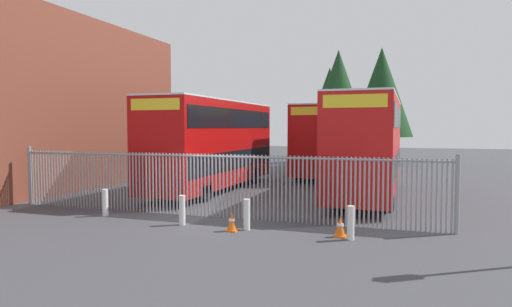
{
  "coord_description": "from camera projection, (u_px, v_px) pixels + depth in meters",
  "views": [
    {
      "loc": [
        6.23,
        -14.24,
        3.12
      ],
      "look_at": [
        0.0,
        4.0,
        2.0
      ],
      "focal_mm": 31.65,
      "sensor_mm": 36.0,
      "label": 1
    }
  ],
  "objects": [
    {
      "name": "bollard_center_front",
      "position": [
        182.0,
        210.0,
        14.41
      ],
      "size": [
        0.2,
        0.2,
        0.95
      ],
      "primitive_type": "cylinder",
      "color": "silver",
      "rests_on": "ground"
    },
    {
      "name": "double_decker_bus_near_gate",
      "position": [
        213.0,
        141.0,
        22.33
      ],
      "size": [
        2.54,
        10.81,
        4.42
      ],
      "color": "#B70C0C",
      "rests_on": "ground"
    },
    {
      "name": "traffic_cone_mid_forecourt",
      "position": [
        232.0,
        222.0,
        13.55
      ],
      "size": [
        0.34,
        0.34,
        0.59
      ],
      "color": "orange",
      "rests_on": "ground"
    },
    {
      "name": "traffic_cone_by_gate",
      "position": [
        340.0,
        227.0,
        12.84
      ],
      "size": [
        0.34,
        0.34,
        0.59
      ],
      "color": "orange",
      "rests_on": "ground"
    },
    {
      "name": "double_decker_bus_behind_fence_left",
      "position": [
        368.0,
        143.0,
        20.18
      ],
      "size": [
        2.54,
        10.81,
        4.42
      ],
      "color": "red",
      "rests_on": "ground"
    },
    {
      "name": "tree_mid_row",
      "position": [
        329.0,
        103.0,
        39.94
      ],
      "size": [
        4.33,
        4.33,
        8.4
      ],
      "color": "#4C3823",
      "rests_on": "ground"
    },
    {
      "name": "tree_tall_back",
      "position": [
        338.0,
        94.0,
        35.93
      ],
      "size": [
        4.88,
        4.88,
        9.28
      ],
      "color": "#4C3823",
      "rests_on": "ground"
    },
    {
      "name": "double_decker_bus_behind_fence_right",
      "position": [
        327.0,
        138.0,
        29.37
      ],
      "size": [
        2.54,
        10.81,
        4.42
      ],
      "color": "#B70C0C",
      "rests_on": "ground"
    },
    {
      "name": "tree_short_side",
      "position": [
        381.0,
        92.0,
        37.95
      ],
      "size": [
        5.26,
        5.26,
        9.83
      ],
      "color": "#4C3823",
      "rests_on": "ground"
    },
    {
      "name": "depot_building_brick",
      "position": [
        13.0,
        104.0,
        23.1
      ],
      "size": [
        8.38,
        17.72,
        8.62
      ],
      "primitive_type": "cube",
      "color": "brown",
      "rests_on": "ground"
    },
    {
      "name": "bollard_far_right",
      "position": [
        351.0,
        223.0,
        12.5
      ],
      "size": [
        0.2,
        0.2,
        0.95
      ],
      "primitive_type": "cylinder",
      "color": "silver",
      "rests_on": "ground"
    },
    {
      "name": "bollard_near_left",
      "position": [
        105.0,
        203.0,
        15.87
      ],
      "size": [
        0.2,
        0.2,
        0.95
      ],
      "primitive_type": "cylinder",
      "color": "silver",
      "rests_on": "ground"
    },
    {
      "name": "ground_plane",
      "position": [
        281.0,
        188.0,
        23.2
      ],
      "size": [
        100.0,
        100.0,
        0.0
      ],
      "primitive_type": "plane",
      "color": "#3D3D42"
    },
    {
      "name": "bollard_near_right",
      "position": [
        247.0,
        215.0,
        13.68
      ],
      "size": [
        0.2,
        0.2,
        0.95
      ],
      "primitive_type": "cylinder",
      "color": "silver",
      "rests_on": "ground"
    },
    {
      "name": "palisade_fence",
      "position": [
        209.0,
        183.0,
        15.69
      ],
      "size": [
        16.04,
        0.14,
        2.35
      ],
      "color": "gray",
      "rests_on": "ground"
    }
  ]
}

